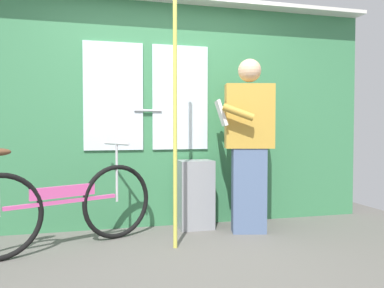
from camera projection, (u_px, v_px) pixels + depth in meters
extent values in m
cube|color=#56544F|center=(198.00, 267.00, 3.05)|extent=(5.61, 4.19, 0.04)
cube|color=#387A4C|center=(166.00, 115.00, 4.26)|extent=(4.61, 0.08, 2.36)
cube|color=silver|center=(113.00, 96.00, 4.06)|extent=(0.60, 0.02, 1.10)
cube|color=silver|center=(180.00, 98.00, 4.24)|extent=(0.60, 0.02, 1.10)
cylinder|color=#B2B2B7|center=(148.00, 111.00, 4.14)|extent=(0.28, 0.02, 0.02)
torus|color=black|center=(117.00, 202.00, 3.76)|extent=(0.65, 0.34, 0.70)
cube|color=#D14C93|center=(64.00, 202.00, 3.43)|extent=(0.90, 0.45, 0.03)
cube|color=#D14C93|center=(63.00, 192.00, 3.42)|extent=(0.53, 0.27, 0.10)
cylinder|color=#B7B7BC|center=(117.00, 173.00, 3.75)|extent=(0.02, 0.02, 0.55)
cylinder|color=#B7B7BC|center=(117.00, 144.00, 3.74)|extent=(0.21, 0.41, 0.02)
cube|color=slate|center=(249.00, 190.00, 3.97)|extent=(0.37, 0.25, 0.84)
cube|color=#B78C33|center=(249.00, 116.00, 3.94)|extent=(0.51, 0.31, 0.63)
sphere|color=tan|center=(250.00, 71.00, 3.92)|extent=(0.23, 0.23, 0.23)
cube|color=silver|center=(221.00, 113.00, 3.93)|extent=(0.19, 0.36, 0.26)
cylinder|color=#B78C33|center=(238.00, 112.00, 3.72)|extent=(0.31, 0.14, 0.17)
cylinder|color=#B78C33|center=(233.00, 114.00, 4.15)|extent=(0.31, 0.14, 0.17)
cube|color=gray|center=(195.00, 194.00, 4.14)|extent=(0.35, 0.28, 0.71)
cylinder|color=#C6C14C|center=(175.00, 112.00, 3.42)|extent=(0.04, 0.04, 2.36)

